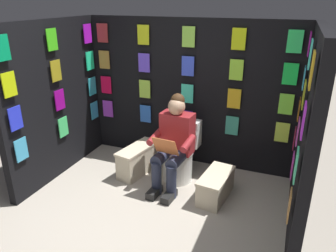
{
  "coord_description": "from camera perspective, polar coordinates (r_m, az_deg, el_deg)",
  "views": [
    {
      "loc": [
        -1.32,
        2.28,
        2.26
      ],
      "look_at": [
        -0.03,
        -1.0,
        0.85
      ],
      "focal_mm": 34.54,
      "sensor_mm": 36.0,
      "label": 1
    }
  ],
  "objects": [
    {
      "name": "ground_plane",
      "position": [
        3.47,
        -6.87,
        -19.04
      ],
      "size": [
        30.0,
        30.0,
        0.0
      ],
      "primitive_type": "plane",
      "color": "#B2A899"
    },
    {
      "name": "display_wall_back",
      "position": [
        4.52,
        3.74,
        5.8
      ],
      "size": [
        3.04,
        0.14,
        2.02
      ],
      "color": "black",
      "rests_on": "ground"
    },
    {
      "name": "display_wall_left",
      "position": [
        3.43,
        23.28,
        -1.36
      ],
      "size": [
        0.14,
        1.82,
        2.02
      ],
      "color": "black",
      "rests_on": "ground"
    },
    {
      "name": "display_wall_right",
      "position": [
        4.44,
        -19.37,
        4.29
      ],
      "size": [
        0.14,
        1.82,
        2.02
      ],
      "color": "black",
      "rests_on": "ground"
    },
    {
      "name": "toilet",
      "position": [
        4.27,
        2.17,
        -5.11
      ],
      "size": [
        0.42,
        0.57,
        0.77
      ],
      "rotation": [
        0.0,
        0.0,
        -0.08
      ],
      "color": "white",
      "rests_on": "ground"
    },
    {
      "name": "person_reading",
      "position": [
        3.97,
        0.93,
        -2.93
      ],
      "size": [
        0.55,
        0.71,
        1.19
      ],
      "rotation": [
        0.0,
        0.0,
        -0.08
      ],
      "color": "maroon",
      "rests_on": "ground"
    },
    {
      "name": "comic_longbox_near",
      "position": [
        4.45,
        -5.31,
        -5.94
      ],
      "size": [
        0.39,
        0.71,
        0.39
      ],
      "rotation": [
        0.0,
        0.0,
        -0.2
      ],
      "color": "beige",
      "rests_on": "ground"
    },
    {
      "name": "comic_longbox_far",
      "position": [
        3.96,
        8.39,
        -10.42
      ],
      "size": [
        0.36,
        0.65,
        0.32
      ],
      "rotation": [
        0.0,
        0.0,
        -0.12
      ],
      "color": "beige",
      "rests_on": "ground"
    }
  ]
}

